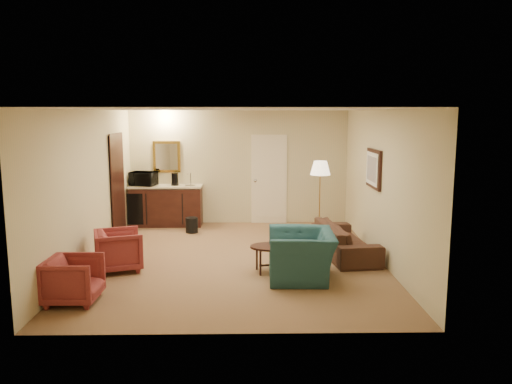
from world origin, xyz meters
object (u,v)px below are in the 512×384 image
at_px(rose_chair_far, 74,278).
at_px(microwave, 143,177).
at_px(wetbar_cabinet, 166,205).
at_px(sofa, 345,235).
at_px(coffee_maker, 175,179).
at_px(floor_lamp, 320,198).
at_px(rose_chair_near, 119,248).
at_px(coffee_table, 273,259).
at_px(teal_armchair, 302,247).
at_px(waste_bin, 192,225).

distance_m(rose_chair_far, microwave, 4.76).
relative_size(wetbar_cabinet, microwave, 2.91).
distance_m(sofa, coffee_maker, 4.28).
relative_size(wetbar_cabinet, floor_lamp, 1.04).
distance_m(rose_chair_near, coffee_table, 2.52).
bearing_deg(teal_armchair, coffee_table, -125.34).
bearing_deg(coffee_table, sofa, 34.99).
distance_m(sofa, microwave, 4.85).
height_order(rose_chair_far, coffee_maker, coffee_maker).
distance_m(waste_bin, coffee_maker, 1.25).
xyz_separation_m(rose_chair_far, coffee_table, (2.76, 1.28, -0.13)).
xyz_separation_m(sofa, floor_lamp, (-0.25, 1.48, 0.41)).
bearing_deg(teal_armchair, rose_chair_near, -96.77).
distance_m(teal_armchair, waste_bin, 3.65).
relative_size(teal_armchair, floor_lamp, 0.72).
height_order(teal_armchair, waste_bin, teal_armchair).
xyz_separation_m(sofa, microwave, (-4.10, 2.49, 0.73)).
bearing_deg(coffee_maker, microwave, 179.99).
xyz_separation_m(coffee_table, coffee_maker, (-2.06, 3.44, 0.84)).
distance_m(teal_armchair, microwave, 4.95).
bearing_deg(wetbar_cabinet, coffee_maker, 6.57).
height_order(floor_lamp, microwave, floor_lamp).
bearing_deg(microwave, floor_lamp, 0.13).
bearing_deg(waste_bin, coffee_table, -59.13).
xyz_separation_m(wetbar_cabinet, coffee_maker, (0.21, 0.02, 0.60)).
xyz_separation_m(rose_chair_far, microwave, (0.00, 4.70, 0.76)).
distance_m(wetbar_cabinet, waste_bin, 1.01).
bearing_deg(rose_chair_far, rose_chair_near, -9.46).
relative_size(microwave, coffee_maker, 2.01).
bearing_deg(coffee_table, floor_lamp, 65.79).
xyz_separation_m(floor_lamp, coffee_maker, (-3.14, 1.03, 0.27)).
bearing_deg(coffee_maker, teal_armchair, -58.31).
xyz_separation_m(teal_armchair, rose_chair_near, (-2.93, 0.45, -0.13)).
xyz_separation_m(floor_lamp, microwave, (-3.85, 1.01, 0.32)).
bearing_deg(waste_bin, floor_lamp, -6.02).
height_order(rose_chair_far, waste_bin, rose_chair_far).
distance_m(teal_armchair, coffee_maker, 4.54).
xyz_separation_m(sofa, rose_chair_near, (-3.85, -0.81, -0.01)).
xyz_separation_m(coffee_table, microwave, (-2.76, 3.42, 0.89)).
relative_size(rose_chair_near, coffee_maker, 2.62).
distance_m(wetbar_cabinet, sofa, 4.38).
relative_size(wetbar_cabinet, coffee_table, 2.17).
bearing_deg(sofa, rose_chair_far, 111.50).
height_order(rose_chair_far, microwave, microwave).
bearing_deg(rose_chair_far, teal_armchair, -72.57).
xyz_separation_m(teal_armchair, coffee_maker, (-2.47, 3.76, 0.57)).
xyz_separation_m(teal_armchair, floor_lamp, (0.67, 2.73, 0.29)).
bearing_deg(microwave, coffee_maker, 16.45).
bearing_deg(waste_bin, sofa, -30.89).
xyz_separation_m(teal_armchair, coffee_table, (-0.42, 0.32, -0.28)).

